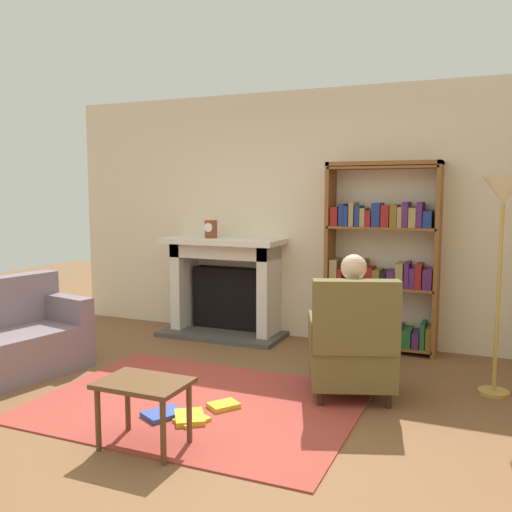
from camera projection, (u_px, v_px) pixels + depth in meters
The scene contains 11 objects.
ground at pixel (178, 418), 4.02m from camera, with size 14.00×14.00×0.00m, color brown.
back_wall at pixel (295, 216), 6.19m from camera, with size 5.60×0.10×2.70m, color beige.
area_rug at pixel (198, 403), 4.29m from camera, with size 2.40×1.80×0.01m, color #A43C33.
fireplace at pixel (226, 283), 6.34m from camera, with size 1.39×0.64×1.10m.
mantel_clock at pixel (211, 229), 6.23m from camera, with size 0.14×0.14×0.20m.
bookshelf at pixel (381, 262), 5.66m from camera, with size 1.12×0.32×1.91m.
armchair_reading at pixel (352, 346), 4.35m from camera, with size 0.81×0.80×0.97m.
seated_reader at pixel (351, 318), 4.44m from camera, with size 0.48×0.59×1.14m.
side_table at pixel (144, 391), 3.52m from camera, with size 0.56×0.39×0.43m.
scattered_books at pixel (189, 414), 4.02m from camera, with size 0.61×0.61×0.04m.
floor_lamp at pixel (503, 210), 4.33m from camera, with size 0.32×0.32×1.74m.
Camera 1 is at (2.03, -3.33, 1.62)m, focal length 39.32 mm.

